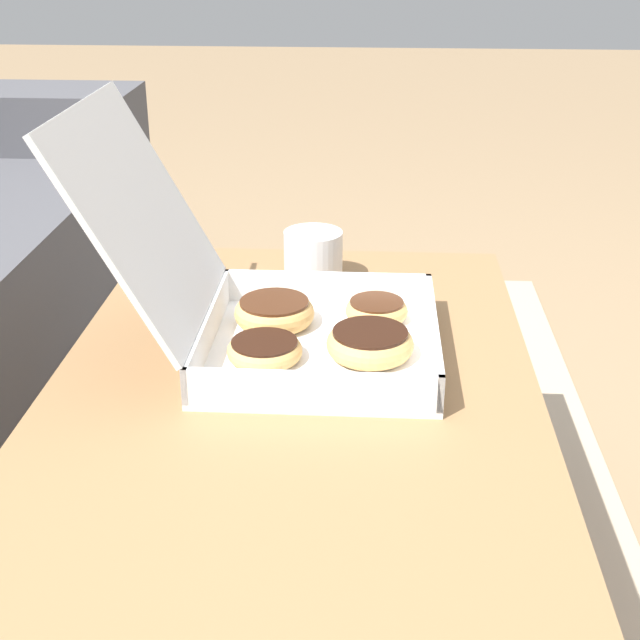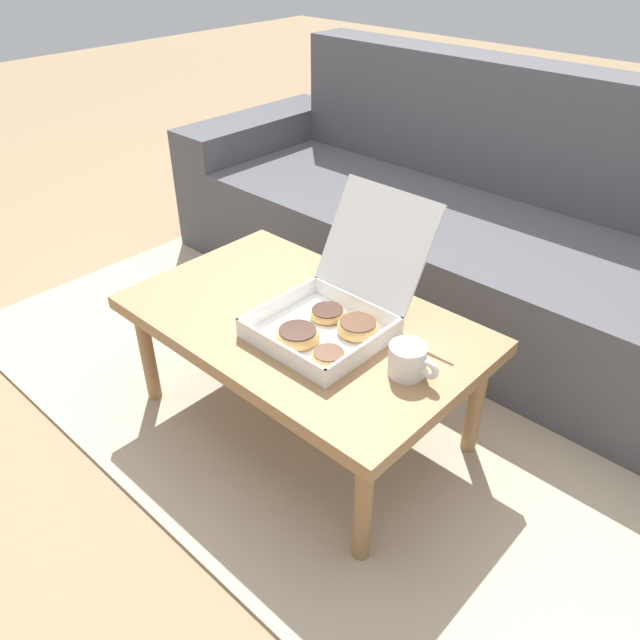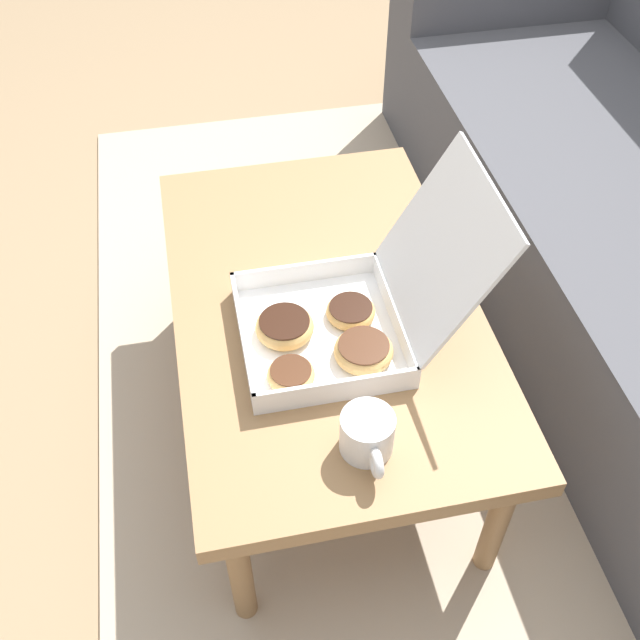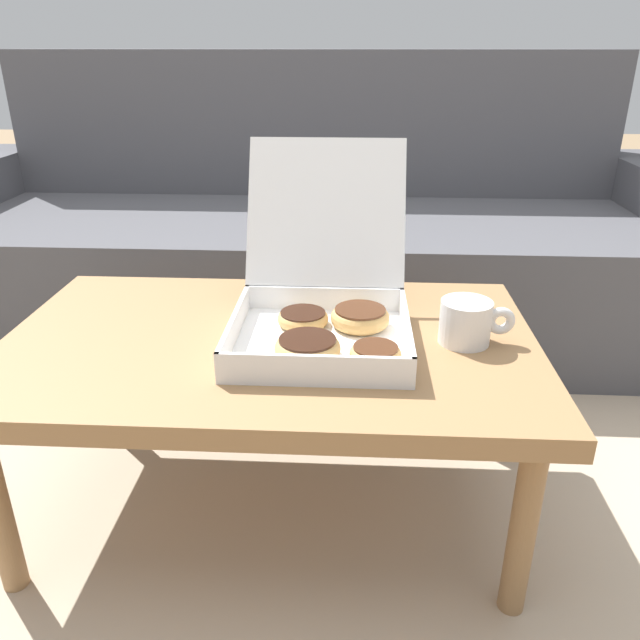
{
  "view_description": "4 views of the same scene",
  "coord_description": "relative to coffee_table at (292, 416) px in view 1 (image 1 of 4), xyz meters",
  "views": [
    {
      "loc": [
        -0.96,
        -0.23,
        0.93
      ],
      "look_at": [
        0.1,
        -0.16,
        0.44
      ],
      "focal_mm": 50.0,
      "sensor_mm": 36.0,
      "label": 1
    },
    {
      "loc": [
        1.02,
        -1.15,
        1.35
      ],
      "look_at": [
        0.1,
        -0.16,
        0.44
      ],
      "focal_mm": 35.0,
      "sensor_mm": 36.0,
      "label": 2
    },
    {
      "loc": [
        1.05,
        -0.36,
        1.49
      ],
      "look_at": [
        0.1,
        -0.16,
        0.44
      ],
      "focal_mm": 42.0,
      "sensor_mm": 36.0,
      "label": 3
    },
    {
      "loc": [
        0.15,
        -1.18,
        0.9
      ],
      "look_at": [
        0.1,
        -0.16,
        0.44
      ],
      "focal_mm": 35.0,
      "sensor_mm": 36.0,
      "label": 4
    }
  ],
  "objects": [
    {
      "name": "ground_plane",
      "position": [
        0.0,
        0.13,
        -0.35
      ],
      "size": [
        12.0,
        12.0,
        0.0
      ],
      "primitive_type": "plane",
      "color": "#937756"
    },
    {
      "name": "coffee_table",
      "position": [
        0.0,
        0.0,
        0.0
      ],
      "size": [
        0.99,
        0.62,
        0.39
      ],
      "color": "#997047",
      "rests_on": "ground_plane"
    },
    {
      "name": "pastry_box",
      "position": [
        0.11,
        0.02,
        0.1
      ],
      "size": [
        0.32,
        0.45,
        0.33
      ],
      "color": "white",
      "rests_on": "coffee_table"
    },
    {
      "name": "coffee_mug",
      "position": [
        0.36,
        -0.0,
        0.08
      ],
      "size": [
        0.14,
        0.09,
        0.08
      ],
      "color": "white",
      "rests_on": "coffee_table"
    }
  ]
}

